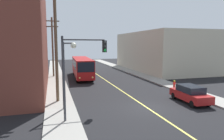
{
  "coord_description": "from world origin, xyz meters",
  "views": [
    {
      "loc": [
        -7.77,
        -15.69,
        5.47
      ],
      "look_at": [
        0.0,
        10.86,
        2.0
      ],
      "focal_mm": 32.84,
      "sensor_mm": 36.0,
      "label": 1
    }
  ],
  "objects": [
    {
      "name": "building_left_brick",
      "position": [
        -13.49,
        11.49,
        6.27
      ],
      "size": [
        10.0,
        20.57,
        12.54
      ],
      "color": "brown",
      "rests_on": "ground"
    },
    {
      "name": "lane_stripe_center",
      "position": [
        0.0,
        15.0,
        0.01
      ],
      "size": [
        0.16,
        60.0,
        0.01
      ],
      "primitive_type": "cube",
      "color": "#D8CC4C",
      "rests_on": "ground"
    },
    {
      "name": "fire_hydrant",
      "position": [
        6.85,
        6.39,
        0.58
      ],
      "size": [
        0.44,
        0.26,
        0.84
      ],
      "color": "red",
      "rests_on": "sidewalk_right"
    },
    {
      "name": "street_lamp_left",
      "position": [
        -6.83,
        -1.51,
        3.74
      ],
      "size": [
        0.98,
        0.4,
        5.5
      ],
      "color": "#38383D",
      "rests_on": "sidewalk_left"
    },
    {
      "name": "building_right_warehouse",
      "position": [
        14.49,
        23.6,
        3.98
      ],
      "size": [
        12.0,
        22.9,
        7.96
      ],
      "color": "beige",
      "rests_on": "ground"
    },
    {
      "name": "traffic_signal_left_corner",
      "position": [
        -5.41,
        1.34,
        4.3
      ],
      "size": [
        3.75,
        0.48,
        6.0
      ],
      "color": "#2D2D33",
      "rests_on": "sidewalk_left"
    },
    {
      "name": "parked_car_red",
      "position": [
        4.63,
        0.37,
        0.84
      ],
      "size": [
        1.95,
        4.46,
        1.62
      ],
      "color": "maroon",
      "rests_on": "ground"
    },
    {
      "name": "ground_plane",
      "position": [
        0.0,
        0.0,
        0.0
      ],
      "size": [
        120.0,
        120.0,
        0.0
      ],
      "primitive_type": "plane",
      "color": "black"
    },
    {
      "name": "utility_pole_mid",
      "position": [
        -7.64,
        19.76,
        5.5
      ],
      "size": [
        2.4,
        0.28,
        9.7
      ],
      "color": "brown",
      "rests_on": "sidewalk_left"
    },
    {
      "name": "utility_pole_near",
      "position": [
        -7.39,
        3.9,
        6.52
      ],
      "size": [
        2.4,
        0.28,
        11.67
      ],
      "color": "brown",
      "rests_on": "sidewalk_left"
    },
    {
      "name": "city_bus",
      "position": [
        -3.08,
        18.09,
        1.82
      ],
      "size": [
        3.1,
        12.24,
        3.2
      ],
      "color": "maroon",
      "rests_on": "ground"
    },
    {
      "name": "sidewalk_left",
      "position": [
        -7.25,
        10.0,
        0.07
      ],
      "size": [
        2.5,
        90.0,
        0.15
      ],
      "primitive_type": "cube",
      "color": "gray",
      "rests_on": "ground"
    },
    {
      "name": "sidewalk_right",
      "position": [
        7.25,
        10.0,
        0.07
      ],
      "size": [
        2.5,
        90.0,
        0.15
      ],
      "primitive_type": "cube",
      "color": "gray",
      "rests_on": "ground"
    }
  ]
}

